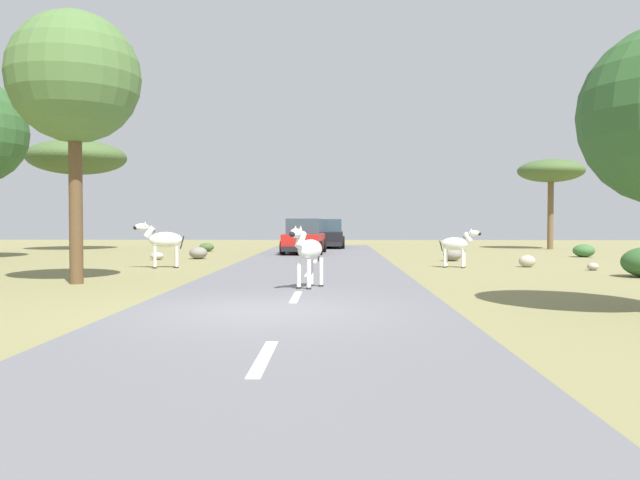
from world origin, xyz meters
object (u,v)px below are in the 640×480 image
(zebra_0, at_px, (308,251))
(tree_0, at_px, (551,172))
(zebra_1, at_px, (457,244))
(rock_4, at_px, (198,253))
(car_0, at_px, (328,235))
(tree_2, at_px, (77,158))
(zebra_2, at_px, (163,240))
(bush_0, at_px, (207,247))
(rock_0, at_px, (452,255))
(rock_1, at_px, (157,256))
(car_1, at_px, (304,237))
(bush_2, at_px, (584,251))
(rock_2, at_px, (593,266))
(tree_1, at_px, (74,79))
(rock_3, at_px, (527,261))

(zebra_0, relative_size, tree_0, 0.28)
(zebra_1, distance_m, rock_4, 11.57)
(car_0, distance_m, rock_4, 12.26)
(zebra_0, relative_size, tree_2, 0.24)
(zebra_0, relative_size, zebra_2, 0.88)
(tree_0, relative_size, bush_0, 6.63)
(rock_0, height_order, rock_1, rock_0)
(car_1, xyz_separation_m, rock_4, (-4.47, -3.97, -0.58))
(bush_0, relative_size, bush_2, 0.81)
(zebra_1, relative_size, tree_2, 0.22)
(car_0, distance_m, rock_2, 19.40)
(zebra_0, distance_m, zebra_1, 8.97)
(rock_0, bearing_deg, zebra_2, -158.62)
(zebra_0, height_order, zebra_2, zebra_2)
(tree_0, bearing_deg, rock_0, -124.54)
(tree_1, height_order, rock_3, tree_1)
(car_0, bearing_deg, tree_2, 10.98)
(tree_1, bearing_deg, car_1, 70.84)
(car_1, height_order, tree_0, tree_0)
(tree_2, distance_m, rock_0, 22.43)
(bush_0, relative_size, rock_1, 1.35)
(zebra_1, height_order, rock_4, zebra_1)
(zebra_2, distance_m, tree_0, 24.79)
(car_1, relative_size, rock_4, 5.27)
(zebra_0, xyz_separation_m, rock_3, (7.56, 7.85, -0.73))
(rock_2, distance_m, rock_3, 2.29)
(zebra_0, xyz_separation_m, tree_0, (13.37, 22.78, 3.63))
(zebra_1, xyz_separation_m, tree_1, (-11.16, -6.09, 4.56))
(rock_3, bearing_deg, bush_2, 55.25)
(car_0, relative_size, car_1, 0.99)
(bush_2, bearing_deg, tree_0, 81.53)
(tree_1, bearing_deg, bush_0, 90.71)
(tree_0, xyz_separation_m, rock_2, (-4.04, -16.38, -4.45))
(zebra_1, bearing_deg, rock_2, 98.50)
(car_1, bearing_deg, zebra_0, 96.13)
(zebra_0, height_order, tree_1, tree_1)
(tree_2, bearing_deg, zebra_2, -57.73)
(zebra_0, bearing_deg, rock_2, -121.78)
(car_0, distance_m, tree_2, 15.25)
(zebra_0, height_order, bush_2, zebra_0)
(zebra_1, bearing_deg, zebra_0, -11.30)
(tree_0, bearing_deg, zebra_2, -140.15)
(car_0, relative_size, bush_2, 4.41)
(tree_1, xyz_separation_m, rock_4, (0.80, 11.19, -5.13))
(zebra_0, relative_size, bush_2, 1.53)
(zebra_2, bearing_deg, tree_1, 156.51)
(rock_2, xyz_separation_m, rock_3, (-1.77, 1.45, 0.09))
(tree_0, distance_m, rock_4, 21.80)
(zebra_2, height_order, rock_4, zebra_2)
(rock_1, relative_size, rock_4, 0.71)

